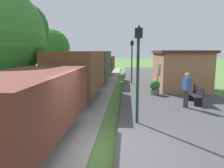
{
  "coord_description": "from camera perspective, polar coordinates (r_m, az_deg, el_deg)",
  "views": [
    {
      "loc": [
        0.5,
        -5.74,
        2.99
      ],
      "look_at": [
        -0.2,
        4.16,
        1.43
      ],
      "focal_mm": 33.78,
      "sensor_mm": 36.0,
      "label": 1
    }
  ],
  "objects": [
    {
      "name": "ground_plane",
      "position": [
        6.49,
        -0.86,
        -18.51
      ],
      "size": [
        160.0,
        160.0,
        0.0
      ],
      "primitive_type": "plane",
      "color": "#517A38"
    },
    {
      "name": "lamp_post_far",
      "position": [
        18.08,
        5.41,
        8.29
      ],
      "size": [
        0.28,
        0.28,
        3.7
      ],
      "color": "#193823",
      "rests_on": "platform_slab"
    },
    {
      "name": "platform_slab",
      "position": [
        6.96,
        27.69,
        -16.46
      ],
      "size": [
        6.0,
        60.0,
        0.25
      ],
      "primitive_type": "cube",
      "color": "#424244",
      "rests_on": "ground"
    },
    {
      "name": "potted_planter",
      "position": [
        13.64,
        11.53,
        -0.82
      ],
      "size": [
        0.64,
        0.64,
        0.92
      ],
      "color": "slate",
      "rests_on": "platform_slab"
    },
    {
      "name": "tree_field_left",
      "position": [
        23.83,
        -16.2,
        9.4
      ],
      "size": [
        3.98,
        3.98,
        5.33
      ],
      "color": "#4C3823",
      "rests_on": "ground"
    },
    {
      "name": "rail_near",
      "position": [
        6.74,
        -15.82,
        -15.95
      ],
      "size": [
        0.07,
        60.0,
        0.14
      ],
      "primitive_type": "cube",
      "color": "slate",
      "rests_on": "track_ballast"
    },
    {
      "name": "lamp_post_near",
      "position": [
        7.88,
        7.09,
        7.5
      ],
      "size": [
        0.28,
        0.28,
        3.7
      ],
      "color": "#193823",
      "rests_on": "platform_slab"
    },
    {
      "name": "freight_train",
      "position": [
        15.94,
        -6.45,
        3.7
      ],
      "size": [
        2.5,
        26.0,
        2.72
      ],
      "color": "brown",
      "rests_on": "rail_near"
    },
    {
      "name": "person_waiting",
      "position": [
        10.8,
        19.49,
        -1.21
      ],
      "size": [
        0.34,
        0.43,
        1.71
      ],
      "rotation": [
        0.0,
        0.0,
        3.44
      ],
      "color": "#38332D",
      "rests_on": "platform_slab"
    },
    {
      "name": "rail_far",
      "position": [
        7.34,
        -26.81,
        -14.5
      ],
      "size": [
        0.07,
        60.0,
        0.14
      ],
      "primitive_type": "cube",
      "color": "slate",
      "rests_on": "track_ballast"
    },
    {
      "name": "station_hut",
      "position": [
        16.72,
        17.58,
        3.93
      ],
      "size": [
        3.5,
        5.8,
        2.78
      ],
      "color": "#9E6B4C",
      "rests_on": "platform_slab"
    },
    {
      "name": "bench_near_hut",
      "position": [
        11.95,
        21.77,
        -2.66
      ],
      "size": [
        0.42,
        1.5,
        0.91
      ],
      "color": "black",
      "rests_on": "platform_slab"
    },
    {
      "name": "bench_down_platform",
      "position": [
        21.15,
        13.98,
        2.51
      ],
      "size": [
        0.42,
        1.5,
        0.91
      ],
      "color": "black",
      "rests_on": "platform_slab"
    },
    {
      "name": "track_ballast",
      "position": [
        7.06,
        -21.5,
        -16.22
      ],
      "size": [
        3.8,
        60.0,
        0.12
      ],
      "primitive_type": "cube",
      "color": "gray",
      "rests_on": "ground"
    },
    {
      "name": "tree_trackside_far",
      "position": [
        17.9,
        -23.55,
        13.48
      ],
      "size": [
        4.2,
        4.2,
        6.75
      ],
      "color": "#4C3823",
      "rests_on": "ground"
    }
  ]
}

